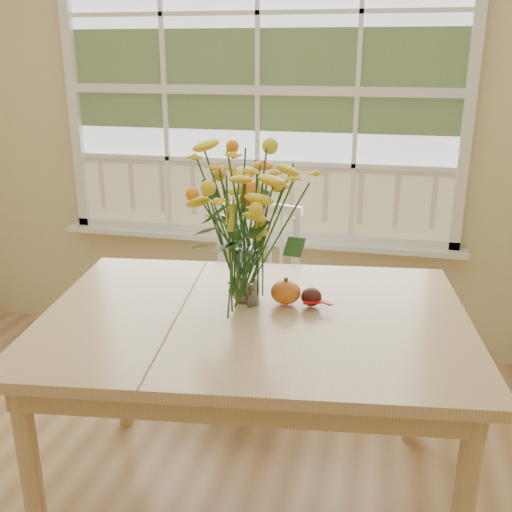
# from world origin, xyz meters

# --- Properties ---
(wall_back) EXTENTS (4.00, 0.02, 2.70)m
(wall_back) POSITION_xyz_m (0.00, 2.25, 1.35)
(wall_back) COLOR beige
(wall_back) RESTS_ON floor
(window) EXTENTS (2.42, 0.12, 1.74)m
(window) POSITION_xyz_m (0.00, 2.21, 1.53)
(window) COLOR silver
(window) RESTS_ON wall_back
(dining_table) EXTENTS (1.69, 1.30, 0.84)m
(dining_table) POSITION_xyz_m (0.31, 0.82, 0.74)
(dining_table) COLOR tan
(dining_table) RESTS_ON floor
(windsor_chair) EXTENTS (0.48, 0.46, 0.99)m
(windsor_chair) POSITION_xyz_m (0.11, 1.68, 0.55)
(windsor_chair) COLOR white
(windsor_chair) RESTS_ON floor
(flower_vase) EXTENTS (0.45, 0.45, 0.54)m
(flower_vase) POSITION_xyz_m (0.26, 0.92, 1.16)
(flower_vase) COLOR white
(flower_vase) RESTS_ON dining_table
(pumpkin) EXTENTS (0.12, 0.12, 0.09)m
(pumpkin) POSITION_xyz_m (0.40, 0.94, 0.88)
(pumpkin) COLOR #C15716
(pumpkin) RESTS_ON dining_table
(turkey_figurine) EXTENTS (0.10, 0.08, 0.10)m
(turkey_figurine) POSITION_xyz_m (0.24, 0.90, 0.88)
(turkey_figurine) COLOR #CCB78C
(turkey_figurine) RESTS_ON dining_table
(dark_gourd) EXTENTS (0.13, 0.09, 0.07)m
(dark_gourd) POSITION_xyz_m (0.50, 0.94, 0.87)
(dark_gourd) COLOR #38160F
(dark_gourd) RESTS_ON dining_table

